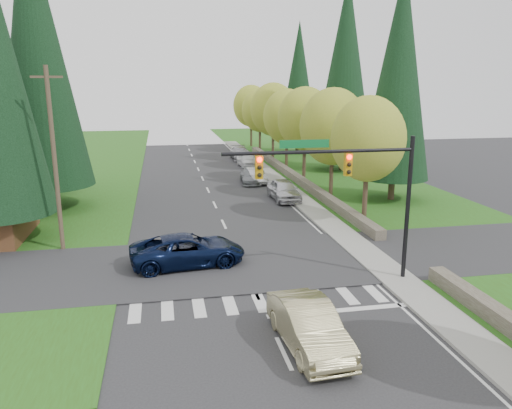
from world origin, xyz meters
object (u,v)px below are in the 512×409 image
object	(u,v)px
parked_car_b	(250,177)
sedan_champagne	(309,326)
parked_car_d	(247,160)
parked_car_c	(255,176)
parked_car_a	(284,190)
suv_navy	(188,250)
parked_car_e	(240,153)

from	to	relation	value
parked_car_b	sedan_champagne	bearing A→B (deg)	-91.40
sedan_champagne	parked_car_d	xyz separation A→B (m)	(4.56, 38.80, -0.03)
parked_car_c	parked_car_d	xyz separation A→B (m)	(0.85, 9.07, 0.11)
parked_car_a	sedan_champagne	bearing A→B (deg)	-103.20
suv_navy	parked_car_c	size ratio (longest dim) A/B	1.41
parked_car_a	parked_car_d	distance (m)	16.47
parked_car_a	parked_car_b	world-z (taller)	parked_car_a
parked_car_b	parked_car_e	xyz separation A→B (m)	(1.40, 14.79, 0.14)
suv_navy	parked_car_e	distance (m)	36.36
suv_navy	parked_car_d	distance (m)	30.93
sedan_champagne	parked_car_a	bearing A→B (deg)	74.18
parked_car_a	parked_car_b	size ratio (longest dim) A/B	1.12
parked_car_d	parked_car_a	bearing A→B (deg)	-91.93
parked_car_c	sedan_champagne	bearing A→B (deg)	-102.45
parked_car_d	parked_car_e	bearing A→B (deg)	86.98
suv_navy	parked_car_d	world-z (taller)	suv_navy
sedan_champagne	parked_car_c	world-z (taller)	sedan_champagne
sedan_champagne	parked_car_d	distance (m)	39.07
parked_car_e	parked_car_b	bearing A→B (deg)	-94.22
parked_car_d	suv_navy	bearing A→B (deg)	-107.72
parked_car_a	parked_car_c	world-z (taller)	parked_car_a
parked_car_b	parked_car_d	world-z (taller)	parked_car_d
sedan_champagne	parked_car_b	xyz separation A→B (m)	(3.24, 29.60, -0.19)
parked_car_b	parked_car_d	bearing A→B (deg)	86.68
sedan_champagne	parked_car_e	world-z (taller)	sedan_champagne
sedan_champagne	parked_car_b	bearing A→B (deg)	79.67
parked_car_c	parked_car_e	xyz separation A→B (m)	(0.93, 14.66, 0.08)
parked_car_b	parked_car_d	xyz separation A→B (m)	(1.32, 9.20, 0.16)
suv_navy	parked_car_b	bearing A→B (deg)	-25.57
parked_car_b	parked_car_e	size ratio (longest dim) A/B	0.82
parked_car_a	parked_car_c	xyz separation A→B (m)	(-0.93, 7.39, -0.14)
sedan_champagne	parked_car_e	distance (m)	44.64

